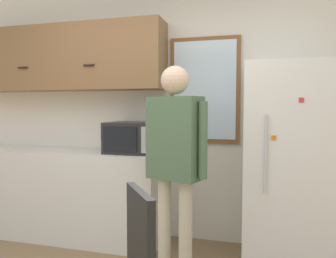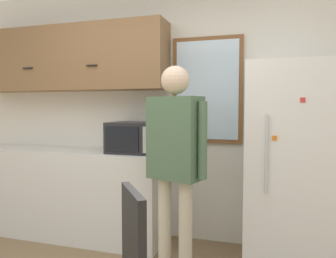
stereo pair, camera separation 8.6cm
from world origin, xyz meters
name	(u,v)px [view 1 (the left image)]	position (x,y,z in m)	size (l,w,h in m)	color
back_wall	(165,111)	(0.00, 1.91, 1.35)	(6.00, 0.06, 2.70)	silver
counter	(61,193)	(-1.08, 1.59, 0.47)	(2.24, 0.58, 0.94)	silver
upper_cabinets	(65,59)	(-1.08, 1.71, 1.92)	(2.24, 0.36, 0.69)	olive
microwave	(132,137)	(-0.25, 1.60, 1.09)	(0.49, 0.43, 0.31)	#232326
person	(175,149)	(0.32, 1.09, 1.06)	(0.56, 0.34, 1.73)	beige
refrigerator	(290,165)	(1.25, 1.55, 0.89)	(0.78, 0.67, 1.77)	white
window	(205,90)	(0.44, 1.87, 1.57)	(0.71, 0.05, 1.07)	brown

